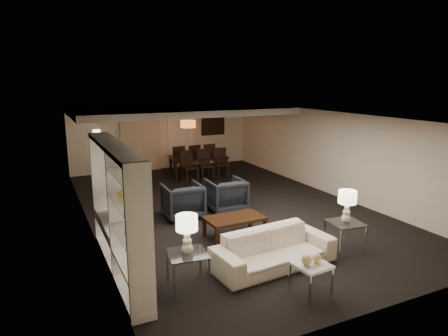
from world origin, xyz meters
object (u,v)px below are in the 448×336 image
at_px(chair_fr, 207,157).
at_px(floor_lamp, 98,155).
at_px(coffee_table, 235,227).
at_px(marble_table, 311,279).
at_px(armchair_left, 183,201).
at_px(table_lamp_left, 187,234).
at_px(television, 110,203).
at_px(table_lamp_right, 347,207).
at_px(vase_blue, 130,231).
at_px(chair_fm, 192,159).
at_px(sofa, 274,249).
at_px(armchair_right, 226,195).
at_px(side_table_left, 188,270).
at_px(dining_table, 199,166).
at_px(pendant_light, 188,124).
at_px(side_table_right, 345,236).
at_px(chair_nm, 206,165).
at_px(chair_nr, 222,164).
at_px(chair_nl, 189,167).
at_px(chair_fl, 177,160).
at_px(floor_speaker, 136,230).
at_px(vase_amber, 122,193).

distance_m(chair_fr, floor_lamp, 3.95).
height_order(coffee_table, marble_table, marble_table).
bearing_deg(floor_lamp, armchair_left, -75.08).
relative_size(table_lamp_left, television, 0.64).
distance_m(table_lamp_right, vase_blue, 4.34).
bearing_deg(table_lamp_left, television, 115.70).
bearing_deg(chair_fm, chair_fr, 172.12).
relative_size(sofa, coffee_table, 1.82).
height_order(armchair_right, side_table_left, armchair_right).
bearing_deg(chair_fm, television, 48.36).
xyz_separation_m(armchair_right, dining_table, (0.81, 3.92, -0.07)).
bearing_deg(pendant_light, dining_table, 18.10).
bearing_deg(sofa, side_table_right, -4.88).
bearing_deg(chair_nm, television, -127.22).
relative_size(table_lamp_left, chair_nr, 0.62).
relative_size(pendant_light, chair_nl, 0.49).
height_order(television, chair_nl, television).
bearing_deg(dining_table, chair_nr, -40.56).
relative_size(marble_table, vase_blue, 2.98).
distance_m(pendant_light, side_table_left, 7.74).
height_order(side_table_right, table_lamp_left, table_lamp_left).
bearing_deg(chair_fl, coffee_table, 78.96).
relative_size(side_table_left, table_lamp_right, 0.97).
distance_m(armchair_left, chair_nm, 3.84).
height_order(coffee_table, armchair_right, armchair_right).
bearing_deg(floor_speaker, table_lamp_left, -51.45).
bearing_deg(table_lamp_left, side_table_right, 0.00).
bearing_deg(sofa, marble_table, -94.88).
bearing_deg(side_table_right, chair_nr, 87.29).
height_order(table_lamp_left, table_lamp_right, same).
bearing_deg(chair_fm, vase_amber, 53.62).
relative_size(chair_nm, chair_nr, 1.00).
distance_m(table_lamp_right, chair_fr, 7.88).
height_order(television, chair_nm, television).
bearing_deg(chair_fl, vase_amber, 61.52).
xyz_separation_m(armchair_left, side_table_right, (2.30, -3.30, -0.13)).
distance_m(chair_nm, chair_fm, 1.30).
distance_m(armchair_left, chair_fl, 4.78).
relative_size(sofa, marble_table, 4.37).
bearing_deg(vase_amber, sofa, -9.21).
relative_size(side_table_left, television, 0.62).
xyz_separation_m(side_table_right, chair_nm, (-0.29, 6.57, 0.23)).
xyz_separation_m(table_lamp_left, chair_fl, (2.51, 7.87, -0.40)).
xyz_separation_m(vase_blue, chair_nl, (3.44, 6.60, -0.62)).
distance_m(chair_nl, floor_lamp, 3.20).
height_order(pendant_light, floor_lamp, pendant_light).
bearing_deg(marble_table, armchair_right, 82.23).
bearing_deg(table_lamp_right, armchair_left, 124.88).
bearing_deg(side_table_left, armchair_right, 55.12).
distance_m(armchair_left, armchair_right, 1.20).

